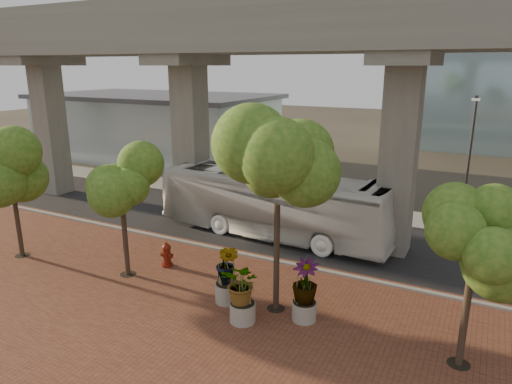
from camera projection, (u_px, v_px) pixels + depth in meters
The scene contains 18 objects.
ground at pixel (266, 243), 23.90m from camera, with size 160.00×160.00×0.00m, color #332D25.
brick_plaza at pixel (173, 314), 17.03m from camera, with size 70.00×13.00×0.06m, color brown.
asphalt_road at pixel (282, 231), 25.60m from camera, with size 90.00×8.00×0.04m, color black.
curb_strip at pixel (249, 256), 22.16m from camera, with size 70.00×0.25×0.16m, color gray.
far_sidewalk at pixel (316, 205), 30.32m from camera, with size 90.00×3.00×0.06m, color gray.
transit_viaduct at pixel (284, 100), 23.66m from camera, with size 72.00×5.60×12.40m.
station_pavilion at pixel (157, 126), 45.55m from camera, with size 23.00×13.00×6.30m.
transit_bus at pixel (273, 204), 24.55m from camera, with size 3.07×13.09×3.65m, color white.
fire_hydrant at pixel (167, 255), 20.95m from camera, with size 0.57×0.52×1.15m.
planter_front at pixel (242, 286), 16.16m from camera, with size 2.08×2.08×2.29m.
planter_right at pixel (305, 284), 16.26m from camera, with size 2.19×2.19×2.34m.
planter_left at pixel (227, 267), 17.54m from camera, with size 2.19×2.19×2.41m.
street_tree_far_west at pixel (10, 168), 21.08m from camera, with size 3.75×3.75×6.08m.
street_tree_near_west at pixel (121, 186), 19.16m from camera, with size 3.54×3.54×5.70m.
street_tree_near_east at pixel (278, 172), 15.95m from camera, with size 4.17×4.17×7.28m.
street_tree_far_east at pixel (475, 244), 13.08m from camera, with size 3.64×3.64×5.69m.
streetlamp_west at pixel (184, 127), 31.62m from camera, with size 0.41×1.21×8.35m.
streetlamp_east at pixel (469, 157), 23.74m from camera, with size 0.37×1.09×7.53m.
Camera 1 is at (9.69, -20.09, 9.00)m, focal length 32.00 mm.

